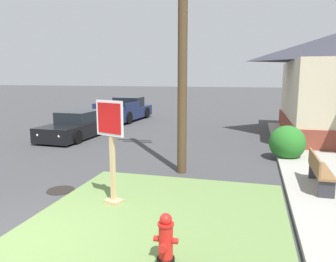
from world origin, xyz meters
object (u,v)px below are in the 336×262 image
fire_hydrant (166,240)px  stop_sign (112,153)px  parked_sedan_black (78,126)px  pickup_truck_navy (125,111)px  street_bench (319,169)px  manhole_cover (61,190)px

fire_hydrant → stop_sign: size_ratio=0.34×
fire_hydrant → parked_sedan_black: 11.60m
parked_sedan_black → pickup_truck_navy: bearing=91.1°
pickup_truck_navy → street_bench: 15.02m
street_bench → fire_hydrant: bearing=-124.4°
stop_sign → pickup_truck_navy: (-5.23, 13.55, -0.63)m
stop_sign → parked_sedan_black: (-5.11, 7.36, -0.70)m
fire_hydrant → stop_sign: stop_sign is taller
street_bench → parked_sedan_black: bearing=152.2°
pickup_truck_navy → street_bench: pickup_truck_navy is taller
fire_hydrant → manhole_cover: size_ratio=1.14×
manhole_cover → pickup_truck_navy: bearing=105.1°
fire_hydrant → street_bench: 5.08m
manhole_cover → street_bench: street_bench is taller
stop_sign → street_bench: size_ratio=1.39×
manhole_cover → street_bench: size_ratio=0.42×
parked_sedan_black → street_bench: (9.75, -5.14, 0.05)m
fire_hydrant → parked_sedan_black: (-6.88, 9.33, 0.09)m
parked_sedan_black → street_bench: parked_sedan_black is taller
stop_sign → street_bench: (4.63, 2.22, -0.65)m
manhole_cover → pickup_truck_navy: size_ratio=0.14×
manhole_cover → stop_sign: bearing=-19.3°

